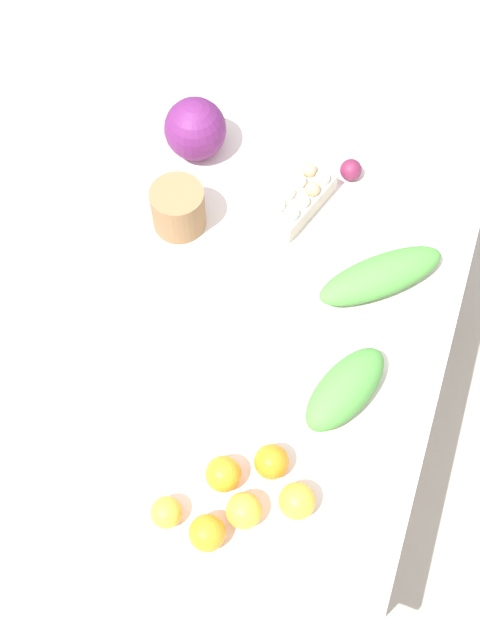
{
  "coord_description": "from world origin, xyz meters",
  "views": [
    {
      "loc": [
        -0.77,
        -0.28,
        2.31
      ],
      "look_at": [
        0.0,
        0.0,
        0.73
      ],
      "focal_mm": 40.0,
      "sensor_mm": 36.0,
      "label": 1
    }
  ],
  "objects_px": {
    "greens_bunch_dandelion": "(381,276)",
    "orange_3": "(272,462)",
    "greens_bunch_beet_tops": "(345,389)",
    "cabbage_purple": "(195,129)",
    "orange_4": "(207,533)",
    "orange_1": "(166,512)",
    "paper_bag": "(178,208)",
    "orange_0": "(244,511)",
    "orange_2": "(223,474)",
    "beet_root": "(351,170)",
    "orange_5": "(297,501)",
    "egg_carton": "(300,198)"
  },
  "relations": [
    {
      "from": "paper_bag",
      "to": "orange_3",
      "type": "xyz_separation_m",
      "value": [
        -0.56,
        -0.45,
        -0.03
      ]
    },
    {
      "from": "orange_0",
      "to": "orange_5",
      "type": "relative_size",
      "value": 0.98
    },
    {
      "from": "orange_2",
      "to": "beet_root",
      "type": "bearing_deg",
      "value": -2.27
    },
    {
      "from": "cabbage_purple",
      "to": "orange_5",
      "type": "relative_size",
      "value": 2.13
    },
    {
      "from": "orange_0",
      "to": "paper_bag",
      "type": "bearing_deg",
      "value": 31.98
    },
    {
      "from": "orange_0",
      "to": "orange_2",
      "type": "distance_m",
      "value": 0.09
    },
    {
      "from": "orange_3",
      "to": "orange_0",
      "type": "bearing_deg",
      "value": 169.95
    },
    {
      "from": "cabbage_purple",
      "to": "orange_1",
      "type": "distance_m",
      "value": 1.05
    },
    {
      "from": "orange_1",
      "to": "orange_3",
      "type": "height_order",
      "value": "orange_3"
    },
    {
      "from": "orange_1",
      "to": "greens_bunch_dandelion",
      "type": "bearing_deg",
      "value": -21.5
    },
    {
      "from": "beet_root",
      "to": "orange_3",
      "type": "bearing_deg",
      "value": -176.37
    },
    {
      "from": "beet_root",
      "to": "orange_2",
      "type": "distance_m",
      "value": 0.93
    },
    {
      "from": "paper_bag",
      "to": "orange_1",
      "type": "distance_m",
      "value": 0.79
    },
    {
      "from": "orange_1",
      "to": "orange_3",
      "type": "distance_m",
      "value": 0.26
    },
    {
      "from": "greens_bunch_beet_tops",
      "to": "orange_1",
      "type": "bearing_deg",
      "value": 144.4
    },
    {
      "from": "paper_bag",
      "to": "orange_4",
      "type": "bearing_deg",
      "value": -154.0
    },
    {
      "from": "cabbage_purple",
      "to": "orange_4",
      "type": "xyz_separation_m",
      "value": [
        -1.01,
        -0.42,
        -0.05
      ]
    },
    {
      "from": "orange_0",
      "to": "orange_2",
      "type": "xyz_separation_m",
      "value": [
        0.06,
        0.07,
        0.0
      ]
    },
    {
      "from": "beet_root",
      "to": "egg_carton",
      "type": "bearing_deg",
      "value": 145.2
    },
    {
      "from": "egg_carton",
      "to": "orange_1",
      "type": "relative_size",
      "value": 3.53
    },
    {
      "from": "greens_bunch_dandelion",
      "to": "orange_5",
      "type": "height_order",
      "value": "orange_5"
    },
    {
      "from": "greens_bunch_dandelion",
      "to": "orange_2",
      "type": "relative_size",
      "value": 4.27
    },
    {
      "from": "greens_bunch_beet_tops",
      "to": "orange_4",
      "type": "bearing_deg",
      "value": 155.53
    },
    {
      "from": "greens_bunch_beet_tops",
      "to": "greens_bunch_dandelion",
      "type": "height_order",
      "value": "greens_bunch_beet_tops"
    },
    {
      "from": "beet_root",
      "to": "orange_2",
      "type": "relative_size",
      "value": 0.75
    },
    {
      "from": "cabbage_purple",
      "to": "orange_2",
      "type": "bearing_deg",
      "value": -155.2
    },
    {
      "from": "orange_0",
      "to": "orange_4",
      "type": "bearing_deg",
      "value": 140.46
    },
    {
      "from": "egg_carton",
      "to": "paper_bag",
      "type": "xyz_separation_m",
      "value": [
        -0.16,
        0.29,
        0.02
      ]
    },
    {
      "from": "egg_carton",
      "to": "paper_bag",
      "type": "height_order",
      "value": "paper_bag"
    },
    {
      "from": "orange_1",
      "to": "orange_5",
      "type": "relative_size",
      "value": 0.86
    },
    {
      "from": "cabbage_purple",
      "to": "egg_carton",
      "type": "xyz_separation_m",
      "value": [
        -0.09,
        -0.34,
        -0.05
      ]
    },
    {
      "from": "egg_carton",
      "to": "orange_4",
      "type": "bearing_deg",
      "value": 22.37
    },
    {
      "from": "greens_bunch_dandelion",
      "to": "orange_1",
      "type": "distance_m",
      "value": 0.79
    },
    {
      "from": "orange_2",
      "to": "egg_carton",
      "type": "bearing_deg",
      "value": 4.89
    },
    {
      "from": "orange_4",
      "to": "orange_3",
      "type": "bearing_deg",
      "value": -22.52
    },
    {
      "from": "cabbage_purple",
      "to": "beet_root",
      "type": "height_order",
      "value": "cabbage_purple"
    },
    {
      "from": "greens_bunch_dandelion",
      "to": "egg_carton",
      "type": "bearing_deg",
      "value": 58.61
    },
    {
      "from": "greens_bunch_dandelion",
      "to": "orange_2",
      "type": "xyz_separation_m",
      "value": [
        -0.62,
        0.2,
        0.0
      ]
    },
    {
      "from": "greens_bunch_beet_tops",
      "to": "orange_4",
      "type": "distance_m",
      "value": 0.46
    },
    {
      "from": "paper_bag",
      "to": "beet_root",
      "type": "bearing_deg",
      "value": -51.95
    },
    {
      "from": "egg_carton",
      "to": "greens_bunch_dandelion",
      "type": "height_order",
      "value": "egg_carton"
    },
    {
      "from": "beet_root",
      "to": "orange_0",
      "type": "height_order",
      "value": "orange_0"
    },
    {
      "from": "egg_carton",
      "to": "orange_0",
      "type": "distance_m",
      "value": 0.85
    },
    {
      "from": "paper_bag",
      "to": "orange_4",
      "type": "xyz_separation_m",
      "value": [
        -0.75,
        -0.37,
        -0.03
      ]
    },
    {
      "from": "greens_bunch_dandelion",
      "to": "orange_3",
      "type": "xyz_separation_m",
      "value": [
        -0.55,
        0.11,
        -0.0
      ]
    },
    {
      "from": "cabbage_purple",
      "to": "orange_1",
      "type": "height_order",
      "value": "cabbage_purple"
    },
    {
      "from": "orange_2",
      "to": "orange_4",
      "type": "bearing_deg",
      "value": -174.97
    },
    {
      "from": "orange_5",
      "to": "orange_0",
      "type": "bearing_deg",
      "value": 119.68
    },
    {
      "from": "egg_carton",
      "to": "orange_1",
      "type": "distance_m",
      "value": 0.9
    },
    {
      "from": "greens_bunch_beet_tops",
      "to": "orange_4",
      "type": "relative_size",
      "value": 3.24
    }
  ]
}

